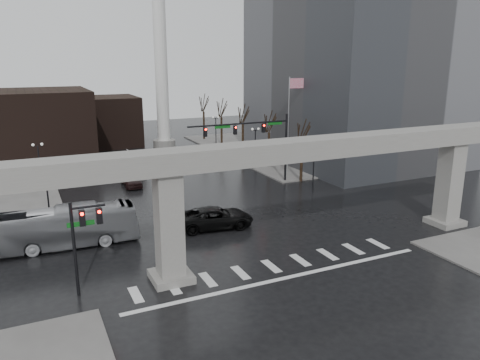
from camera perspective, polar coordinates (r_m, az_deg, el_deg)
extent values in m
plane|color=black|center=(34.38, 3.01, -9.81)|extent=(160.00, 160.00, 0.00)
cube|color=slate|center=(76.86, 7.47, 3.98)|extent=(28.00, 36.00, 0.15)
cube|color=gray|center=(31.90, 3.21, 3.38)|extent=(48.00, 2.20, 1.40)
cube|color=gray|center=(30.52, -8.62, -5.80)|extent=(1.60, 1.60, 7.30)
cube|color=gray|center=(44.18, 24.14, -0.48)|extent=(1.60, 1.60, 7.30)
cube|color=gray|center=(31.86, -8.38, -11.54)|extent=(2.60, 2.60, 0.50)
cube|color=gray|center=(45.12, 23.68, -4.66)|extent=(2.60, 2.60, 0.50)
cube|color=#5D5D62|center=(68.91, 14.33, 19.92)|extent=(22.00, 26.00, 42.00)
cube|color=black|center=(70.11, -24.37, 5.84)|extent=(16.00, 14.00, 10.00)
cube|color=black|center=(81.19, -15.98, 6.92)|extent=(10.00, 10.00, 8.00)
cylinder|color=white|center=(76.41, -9.67, 15.09)|extent=(2.00, 2.00, 30.00)
cylinder|color=gray|center=(77.62, -9.21, 4.41)|extent=(3.60, 3.60, 1.20)
cylinder|color=black|center=(54.92, 5.60, 3.90)|extent=(0.24, 0.24, 8.00)
cylinder|color=black|center=(51.62, -0.09, 6.87)|extent=(12.00, 0.18, 0.18)
cube|color=black|center=(53.04, 2.87, 6.36)|extent=(0.35, 0.30, 1.00)
cube|color=black|center=(51.50, -0.59, 6.12)|extent=(0.35, 0.30, 1.00)
cube|color=black|center=(50.16, -4.25, 5.85)|extent=(0.35, 0.30, 1.00)
sphere|color=#FF0C05|center=(52.84, 2.96, 6.65)|extent=(0.20, 0.20, 0.20)
cube|color=#0C5714|center=(53.69, 4.30, 6.92)|extent=(1.80, 0.05, 0.35)
cube|color=#0C5714|center=(50.84, -2.14, 6.51)|extent=(1.80, 0.05, 0.35)
cylinder|color=black|center=(30.25, -19.53, -8.04)|extent=(0.20, 0.20, 6.00)
cylinder|color=black|center=(29.47, -18.03, -3.12)|extent=(2.00, 0.14, 0.14)
cube|color=black|center=(29.63, -18.70, -4.41)|extent=(0.35, 0.30, 1.00)
cube|color=black|center=(29.74, -16.79, -4.18)|extent=(0.35, 0.30, 1.00)
cube|color=#0C5714|center=(29.73, -18.83, -5.07)|extent=(1.60, 0.05, 0.30)
cylinder|color=silver|center=(58.42, 5.91, 6.53)|extent=(0.12, 0.12, 12.00)
cube|color=red|center=(58.43, 6.91, 11.63)|extent=(2.00, 0.03, 1.20)
cylinder|color=black|center=(51.67, 8.94, 1.28)|extent=(0.14, 0.14, 4.80)
cube|color=black|center=(51.18, 9.05, 3.84)|extent=(0.90, 0.06, 0.06)
sphere|color=silver|center=(50.90, 8.63, 4.02)|extent=(0.32, 0.32, 0.32)
sphere|color=silver|center=(51.40, 9.47, 4.09)|extent=(0.32, 0.32, 0.32)
cylinder|color=black|center=(63.46, 1.87, 3.96)|extent=(0.14, 0.14, 4.80)
cube|color=black|center=(63.07, 1.89, 6.06)|extent=(0.90, 0.06, 0.06)
sphere|color=silver|center=(62.84, 1.52, 6.21)|extent=(0.32, 0.32, 0.32)
sphere|color=silver|center=(63.24, 2.25, 6.26)|extent=(0.32, 0.32, 0.32)
cylinder|color=black|center=(76.01, -2.96, 5.74)|extent=(0.14, 0.14, 4.80)
cube|color=black|center=(75.68, -2.98, 7.50)|extent=(0.90, 0.06, 0.06)
sphere|color=silver|center=(75.49, -3.30, 7.63)|extent=(0.32, 0.32, 0.32)
sphere|color=silver|center=(75.82, -2.66, 7.67)|extent=(0.32, 0.32, 0.32)
cylinder|color=black|center=(43.18, -22.34, -2.36)|extent=(0.14, 0.14, 4.80)
cube|color=black|center=(42.59, -22.64, 0.67)|extent=(0.90, 0.06, 0.06)
sphere|color=silver|center=(42.54, -23.27, 0.87)|extent=(0.32, 0.32, 0.32)
sphere|color=silver|center=(42.57, -22.07, 1.00)|extent=(0.32, 0.32, 0.32)
cylinder|color=black|center=(56.77, -23.21, 1.46)|extent=(0.14, 0.14, 4.80)
cube|color=black|center=(56.32, -23.45, 3.79)|extent=(0.90, 0.06, 0.06)
sphere|color=silver|center=(56.28, -23.92, 3.94)|extent=(0.32, 0.32, 0.32)
sphere|color=silver|center=(56.30, -23.01, 4.04)|extent=(0.32, 0.32, 0.32)
cylinder|color=black|center=(70.51, -23.74, 3.80)|extent=(0.14, 0.14, 4.80)
cube|color=black|center=(70.16, -23.94, 5.68)|extent=(0.90, 0.06, 0.06)
sphere|color=silver|center=(70.12, -24.32, 5.81)|extent=(0.32, 0.32, 0.32)
sphere|color=silver|center=(70.14, -23.59, 5.88)|extent=(0.32, 0.32, 0.32)
cylinder|color=black|center=(55.49, 7.49, 2.13)|extent=(0.34, 0.34, 4.55)
cylinder|color=black|center=(54.80, 7.62, 5.95)|extent=(0.12, 1.52, 2.98)
cylinder|color=black|center=(55.31, 7.91, 5.77)|extent=(0.83, 1.14, 2.51)
cylinder|color=black|center=(62.20, 3.53, 3.65)|extent=(0.34, 0.34, 4.66)
cylinder|color=black|center=(61.58, 3.59, 7.14)|extent=(0.12, 1.55, 3.05)
cylinder|color=black|center=(62.07, 3.88, 6.97)|extent=(0.85, 1.16, 2.57)
cylinder|color=black|center=(69.19, 0.34, 4.85)|extent=(0.34, 0.34, 4.76)
cylinder|color=black|center=(68.63, 0.35, 8.07)|extent=(0.12, 1.59, 3.11)
cylinder|color=black|center=(69.10, 0.64, 7.91)|extent=(0.86, 1.18, 2.62)
cylinder|color=black|center=(76.38, -2.26, 5.82)|extent=(0.34, 0.34, 4.87)
cylinder|color=black|center=(75.87, -2.29, 8.80)|extent=(0.12, 1.62, 3.18)
cylinder|color=black|center=(76.32, -2.01, 8.65)|extent=(0.88, 1.20, 2.68)
cylinder|color=black|center=(83.72, -4.42, 6.61)|extent=(0.34, 0.34, 4.97)
cylinder|color=black|center=(83.24, -4.47, 9.39)|extent=(0.12, 1.65, 3.25)
cylinder|color=black|center=(83.68, -4.21, 9.25)|extent=(0.89, 1.23, 2.74)
imported|color=black|center=(40.38, -3.03, -4.60)|extent=(6.92, 3.94, 1.82)
imported|color=#B3B3B8|center=(38.66, -20.80, -5.42)|extent=(11.56, 3.46, 3.17)
imported|color=black|center=(54.61, -13.12, 0.05)|extent=(1.95, 4.64, 1.57)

